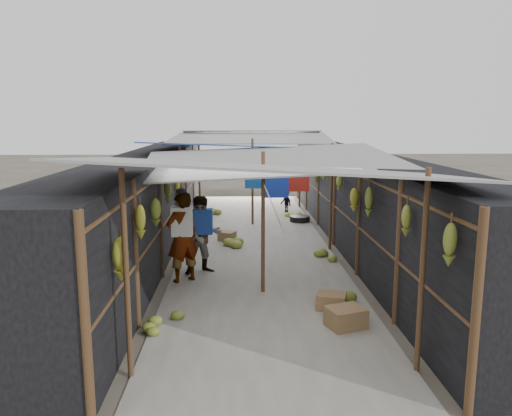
{
  "coord_description": "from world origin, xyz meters",
  "views": [
    {
      "loc": [
        -0.47,
        -5.79,
        3.16
      ],
      "look_at": [
        -0.05,
        4.9,
        1.25
      ],
      "focal_mm": 35.0,
      "sensor_mm": 36.0,
      "label": 1
    }
  ],
  "objects": [
    {
      "name": "vendor_elderly",
      "position": [
        -1.53,
        3.67,
        0.9
      ],
      "size": [
        0.78,
        0.71,
        1.79
      ],
      "primitive_type": "imported",
      "rotation": [
        0.0,
        0.0,
        3.71
      ],
      "color": "white",
      "rests_on": "ground"
    },
    {
      "name": "black_basin",
      "position": [
        1.48,
        9.36,
        0.09
      ],
      "size": [
        0.63,
        0.63,
        0.19
      ],
      "primitive_type": "cylinder",
      "color": "black",
      "rests_on": "ground"
    },
    {
      "name": "stall_left",
      "position": [
        -2.7,
        6.5,
        1.15
      ],
      "size": [
        1.4,
        15.0,
        2.3
      ],
      "primitive_type": "cube",
      "color": "black",
      "rests_on": "ground"
    },
    {
      "name": "hanging_bananas",
      "position": [
        -0.14,
        6.29,
        1.67
      ],
      "size": [
        3.96,
        14.05,
        0.85
      ],
      "color": "#ABAC2C",
      "rests_on": "ground"
    },
    {
      "name": "vendor_seated",
      "position": [
        1.2,
        10.93,
        0.39
      ],
      "size": [
        0.53,
        0.58,
        0.78
      ],
      "primitive_type": "imported",
      "rotation": [
        0.0,
        0.0,
        -0.97
      ],
      "color": "#524D47",
      "rests_on": "ground"
    },
    {
      "name": "ground",
      "position": [
        0.0,
        0.0,
        0.0
      ],
      "size": [
        80.0,
        80.0,
        0.0
      ],
      "primitive_type": "plane",
      "color": "#6B6356",
      "rests_on": "ground"
    },
    {
      "name": "market_canopy",
      "position": [
        0.03,
        6.86,
        2.41
      ],
      "size": [
        5.62,
        15.2,
        2.77
      ],
      "color": "brown",
      "rests_on": "ground"
    },
    {
      "name": "crate_back",
      "position": [
        -0.73,
        6.98,
        0.13
      ],
      "size": [
        0.5,
        0.47,
        0.26
      ],
      "primitive_type": "cube",
      "rotation": [
        0.0,
        0.0,
        -0.43
      ],
      "color": "#95694B",
      "rests_on": "ground"
    },
    {
      "name": "shopper_blue",
      "position": [
        -1.17,
        4.21,
        0.81
      ],
      "size": [
        0.95,
        0.85,
        1.62
      ],
      "primitive_type": "imported",
      "rotation": [
        0.0,
        0.0,
        0.35
      ],
      "color": "navy",
      "rests_on": "ground"
    },
    {
      "name": "aisle_slab",
      "position": [
        0.0,
        6.5,
        0.01
      ],
      "size": [
        3.6,
        16.0,
        0.02
      ],
      "primitive_type": "cube",
      "color": "#9E998E",
      "rests_on": "ground"
    },
    {
      "name": "floor_bananas",
      "position": [
        0.1,
        6.42,
        0.15
      ],
      "size": [
        3.73,
        9.71,
        0.34
      ],
      "color": "#ABAC2C",
      "rests_on": "ground"
    },
    {
      "name": "crate_mid",
      "position": [
        1.1,
        2.1,
        0.14
      ],
      "size": [
        0.57,
        0.5,
        0.29
      ],
      "primitive_type": "cube",
      "rotation": [
        0.0,
        0.0,
        -0.29
      ],
      "color": "#95694B",
      "rests_on": "ground"
    },
    {
      "name": "crate_near",
      "position": [
        1.18,
        1.35,
        0.16
      ],
      "size": [
        0.66,
        0.59,
        0.33
      ],
      "primitive_type": "cube",
      "rotation": [
        0.0,
        0.0,
        0.34
      ],
      "color": "#95694B",
      "rests_on": "ground"
    },
    {
      "name": "stall_right",
      "position": [
        2.7,
        6.5,
        1.15
      ],
      "size": [
        1.4,
        15.0,
        2.3
      ],
      "primitive_type": "cube",
      "color": "black",
      "rests_on": "ground"
    }
  ]
}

